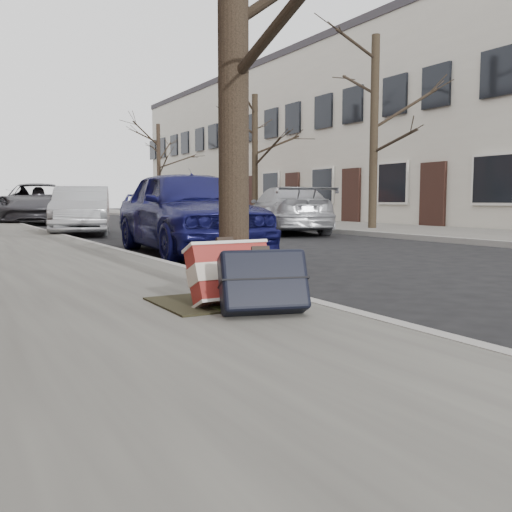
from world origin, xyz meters
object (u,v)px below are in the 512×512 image
car_near_mid (82,210)px  car_near_front (188,211)px  suitcase_red (231,274)px  suitcase_navy (263,281)px

car_near_mid → car_near_front: bearing=-70.8°
suitcase_red → car_near_mid: (1.53, 11.76, 0.28)m
car_near_front → car_near_mid: size_ratio=1.10×
car_near_mid → suitcase_red: bearing=-81.5°
suitcase_navy → car_near_front: 6.09m
suitcase_red → suitcase_navy: bearing=-86.8°
suitcase_navy → suitcase_red: bearing=110.6°
car_near_front → car_near_mid: car_near_front is taller
suitcase_red → suitcase_navy: size_ratio=1.04×
suitcase_red → car_near_front: (1.90, 5.34, 0.38)m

